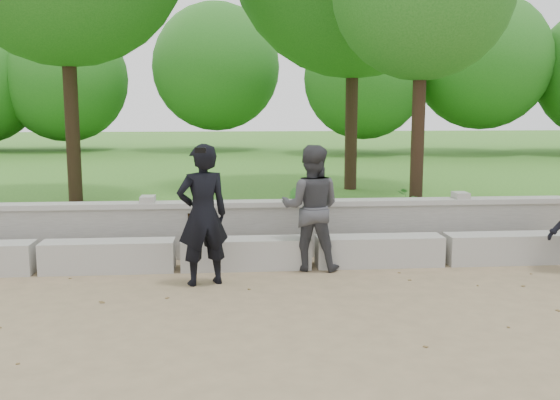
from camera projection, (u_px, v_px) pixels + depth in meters
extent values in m
plane|color=#917B59|center=(166.00, 312.00, 7.29)|extent=(80.00, 80.00, 0.00)
cube|color=#316C1F|center=(205.00, 173.00, 21.06)|extent=(40.00, 22.00, 0.25)
cube|color=#B5B3AB|center=(108.00, 256.00, 9.04)|extent=(1.90, 0.45, 0.45)
cube|color=#B5B3AB|center=(246.00, 253.00, 9.21)|extent=(1.90, 0.45, 0.45)
cube|color=#B5B3AB|center=(379.00, 251.00, 9.38)|extent=(1.90, 0.45, 0.45)
cube|color=#B5B3AB|center=(507.00, 248.00, 9.55)|extent=(1.90, 0.45, 0.45)
cube|color=#ABA8A1|center=(181.00, 233.00, 9.79)|extent=(12.50, 0.25, 0.82)
cube|color=#B5B3AB|center=(180.00, 204.00, 9.72)|extent=(12.50, 0.35, 0.08)
cube|color=black|center=(200.00, 221.00, 9.64)|extent=(0.36, 0.02, 0.24)
imported|color=black|center=(203.00, 215.00, 8.28)|extent=(0.80, 0.65, 1.90)
cube|color=black|center=(200.00, 150.00, 7.78)|extent=(0.14, 0.06, 0.07)
imported|color=#3A3A3E|center=(311.00, 208.00, 9.09)|extent=(1.02, 0.87, 1.83)
cylinder|color=#382619|center=(71.00, 98.00, 13.77)|extent=(0.31, 0.31, 4.59)
cylinder|color=#382619|center=(418.00, 126.00, 11.38)|extent=(0.24, 0.24, 3.55)
cylinder|color=#382619|center=(352.00, 98.00, 15.80)|extent=(0.31, 0.31, 4.66)
imported|color=#38862D|center=(104.00, 218.00, 10.49)|extent=(0.31, 0.34, 0.54)
imported|color=#38862D|center=(296.00, 202.00, 12.12)|extent=(0.38, 0.39, 0.55)
imported|color=#38862D|center=(414.00, 208.00, 11.08)|extent=(0.78, 0.78, 0.66)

